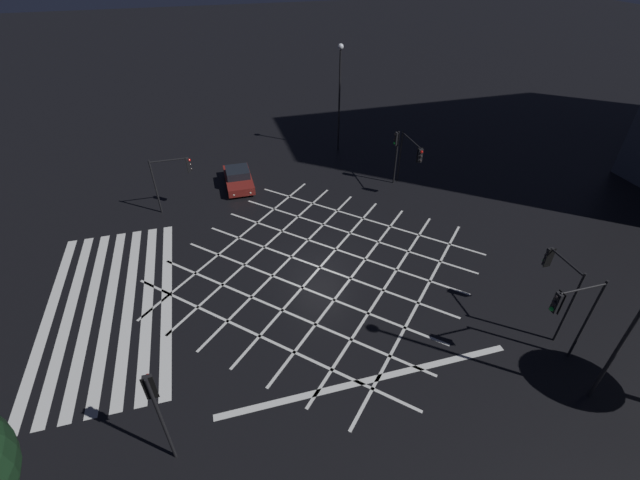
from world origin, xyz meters
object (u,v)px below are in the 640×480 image
at_px(traffic_light_ne_main, 558,276).
at_px(traffic_light_se_main, 156,402).
at_px(traffic_light_nw_cross, 396,147).
at_px(traffic_light_sw_cross, 174,172).
at_px(traffic_light_ne_cross, 572,309).
at_px(waiting_car, 238,178).
at_px(traffic_light_nw_main, 411,153).
at_px(street_lamp_east, 340,84).

bearing_deg(traffic_light_ne_main, traffic_light_se_main, 96.47).
bearing_deg(traffic_light_ne_main, traffic_light_nw_cross, 4.63).
bearing_deg(traffic_light_nw_cross, traffic_light_sw_cross, -1.40).
distance_m(traffic_light_ne_cross, waiting_car, 21.96).
bearing_deg(traffic_light_ne_main, traffic_light_nw_main, 2.78).
distance_m(traffic_light_ne_main, traffic_light_ne_cross, 2.31).
height_order(traffic_light_se_main, street_lamp_east, street_lamp_east).
bearing_deg(traffic_light_nw_cross, traffic_light_ne_cross, 90.13).
distance_m(traffic_light_ne_main, street_lamp_east, 21.40).
relative_size(traffic_light_ne_main, waiting_car, 0.97).
bearing_deg(traffic_light_nw_cross, traffic_light_ne_main, 94.63).
height_order(traffic_light_nw_main, street_lamp_east, street_lamp_east).
xyz_separation_m(street_lamp_east, waiting_car, (4.03, -8.69, -4.74)).
bearing_deg(traffic_light_se_main, traffic_light_nw_main, -46.47).
distance_m(traffic_light_sw_cross, waiting_car, 5.05).
height_order(traffic_light_se_main, waiting_car, traffic_light_se_main).
bearing_deg(street_lamp_east, traffic_light_ne_cross, 5.08).
relative_size(traffic_light_nw_main, traffic_light_ne_cross, 0.87).
distance_m(traffic_light_ne_cross, traffic_light_sw_cross, 22.28).
bearing_deg(traffic_light_nw_main, street_lamp_east, -162.28).
relative_size(traffic_light_ne_cross, waiting_car, 1.07).
height_order(traffic_light_nw_main, traffic_light_ne_main, traffic_light_ne_main).
bearing_deg(traffic_light_nw_cross, traffic_light_se_main, 46.88).
distance_m(traffic_light_nw_main, traffic_light_sw_cross, 15.30).
relative_size(traffic_light_ne_main, traffic_light_se_main, 0.90).
height_order(traffic_light_nw_cross, traffic_light_sw_cross, traffic_light_nw_cross).
bearing_deg(traffic_light_ne_cross, waiting_car, -60.50).
height_order(traffic_light_sw_cross, street_lamp_east, street_lamp_east).
xyz_separation_m(traffic_light_nw_cross, traffic_light_ne_cross, (16.36, 0.04, 0.39)).
xyz_separation_m(traffic_light_sw_cross, traffic_light_se_main, (16.58, -0.51, 0.41)).
bearing_deg(waiting_car, traffic_light_sw_cross, -60.34).
distance_m(street_lamp_east, waiting_car, 10.69).
xyz_separation_m(traffic_light_nw_main, traffic_light_nw_cross, (-1.29, -0.53, -0.04)).
height_order(traffic_light_sw_cross, waiting_car, traffic_light_sw_cross).
xyz_separation_m(traffic_light_nw_cross, traffic_light_sw_cross, (-0.36, -14.68, -0.06)).
height_order(traffic_light_ne_cross, traffic_light_se_main, traffic_light_se_main).
bearing_deg(traffic_light_nw_main, traffic_light_se_main, -46.47).
xyz_separation_m(traffic_light_nw_cross, traffic_light_se_main, (16.22, -15.19, 0.34)).
xyz_separation_m(traffic_light_ne_main, street_lamp_east, (-21.02, -3.17, 2.46)).
distance_m(traffic_light_nw_main, street_lamp_east, 8.71).
height_order(traffic_light_nw_cross, traffic_light_ne_cross, traffic_light_ne_cross).
height_order(traffic_light_nw_main, traffic_light_se_main, traffic_light_se_main).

